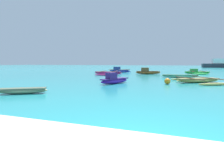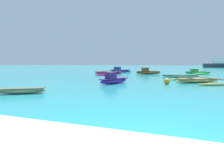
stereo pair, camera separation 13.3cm
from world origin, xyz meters
name	(u,v)px [view 2 (the right image)]	position (x,y,z in m)	size (l,w,h in m)	color
moored_boat_0	(113,80)	(-3.70, 10.02, 0.30)	(1.81, 2.69, 0.85)	#4E1EA2
moored_boat_1	(108,73)	(-7.68, 19.95, 0.21)	(3.89, 4.70, 0.46)	#D02670
moored_boat_2	(180,76)	(1.40, 17.45, 0.19)	(3.95, 1.05, 0.34)	#69D19E
moored_boat_3	(197,72)	(4.10, 25.36, 0.25)	(3.60, 3.80, 0.75)	#4AE859
moored_boat_4	(22,90)	(-6.84, 4.40, 0.17)	(2.38, 1.67, 0.29)	gray
moored_boat_5	(197,80)	(2.48, 12.87, 0.19)	(4.18, 4.80, 0.41)	#D2BC5C
moored_boat_6	(119,70)	(-7.75, 25.81, 0.31)	(4.04, 4.54, 0.95)	#334ABE
moored_boat_7	(148,72)	(-2.60, 22.24, 0.33)	(3.53, 1.71, 0.93)	#A15A22
mooring_buoy_0	(167,81)	(0.17, 10.93, 0.22)	(0.44, 0.44, 0.44)	orange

